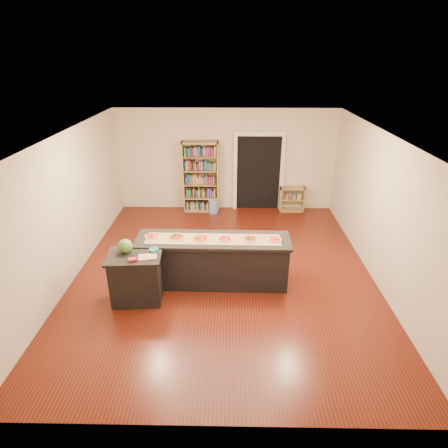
{
  "coord_description": "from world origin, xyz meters",
  "views": [
    {
      "loc": [
        0.12,
        -6.59,
        4.16
      ],
      "look_at": [
        0.0,
        0.2,
        1.0
      ],
      "focal_mm": 30.0,
      "sensor_mm": 36.0,
      "label": 1
    }
  ],
  "objects_px": {
    "kitchen_island": "(213,261)",
    "waste_bin": "(213,206)",
    "low_shelf": "(292,199)",
    "side_counter": "(136,277)",
    "bookshelf": "(201,177)",
    "watermelon": "(125,246)"
  },
  "relations": [
    {
      "from": "side_counter",
      "to": "watermelon",
      "type": "distance_m",
      "value": 0.61
    },
    {
      "from": "kitchen_island",
      "to": "bookshelf",
      "type": "relative_size",
      "value": 1.47
    },
    {
      "from": "side_counter",
      "to": "waste_bin",
      "type": "bearing_deg",
      "value": 69.45
    },
    {
      "from": "side_counter",
      "to": "watermelon",
      "type": "xyz_separation_m",
      "value": [
        -0.16,
        0.09,
        0.59
      ]
    },
    {
      "from": "side_counter",
      "to": "bookshelf",
      "type": "relative_size",
      "value": 0.48
    },
    {
      "from": "low_shelf",
      "to": "waste_bin",
      "type": "xyz_separation_m",
      "value": [
        -2.21,
        -0.19,
        -0.16
      ]
    },
    {
      "from": "low_shelf",
      "to": "watermelon",
      "type": "relative_size",
      "value": 2.78
    },
    {
      "from": "low_shelf",
      "to": "kitchen_island",
      "type": "bearing_deg",
      "value": -119.27
    },
    {
      "from": "bookshelf",
      "to": "low_shelf",
      "type": "bearing_deg",
      "value": 0.57
    },
    {
      "from": "waste_bin",
      "to": "low_shelf",
      "type": "bearing_deg",
      "value": 4.82
    },
    {
      "from": "bookshelf",
      "to": "waste_bin",
      "type": "xyz_separation_m",
      "value": [
        0.34,
        -0.16,
        -0.8
      ]
    },
    {
      "from": "watermelon",
      "to": "side_counter",
      "type": "bearing_deg",
      "value": -29.12
    },
    {
      "from": "bookshelf",
      "to": "watermelon",
      "type": "distance_m",
      "value": 4.27
    },
    {
      "from": "watermelon",
      "to": "low_shelf",
      "type": "bearing_deg",
      "value": 49.48
    },
    {
      "from": "kitchen_island",
      "to": "watermelon",
      "type": "bearing_deg",
      "value": -160.61
    },
    {
      "from": "waste_bin",
      "to": "watermelon",
      "type": "xyz_separation_m",
      "value": [
        -1.35,
        -3.98,
        0.87
      ]
    },
    {
      "from": "kitchen_island",
      "to": "low_shelf",
      "type": "xyz_separation_m",
      "value": [
        2.05,
        3.66,
        -0.13
      ]
    },
    {
      "from": "bookshelf",
      "to": "low_shelf",
      "type": "relative_size",
      "value": 2.82
    },
    {
      "from": "bookshelf",
      "to": "watermelon",
      "type": "relative_size",
      "value": 7.82
    },
    {
      "from": "kitchen_island",
      "to": "side_counter",
      "type": "relative_size",
      "value": 3.07
    },
    {
      "from": "waste_bin",
      "to": "watermelon",
      "type": "height_order",
      "value": "watermelon"
    },
    {
      "from": "kitchen_island",
      "to": "waste_bin",
      "type": "xyz_separation_m",
      "value": [
        -0.16,
        3.48,
        -0.29
      ]
    }
  ]
}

